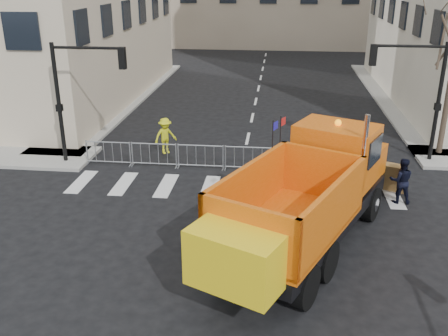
# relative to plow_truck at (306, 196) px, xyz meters

# --- Properties ---
(ground) EXTENTS (120.00, 120.00, 0.00)m
(ground) POSITION_rel_plow_truck_xyz_m (-2.48, -1.06, -1.87)
(ground) COLOR black
(ground) RESTS_ON ground
(sidewalk_back) EXTENTS (64.00, 5.00, 0.15)m
(sidewalk_back) POSITION_rel_plow_truck_xyz_m (-2.48, 7.44, -1.79)
(sidewalk_back) COLOR gray
(sidewalk_back) RESTS_ON ground
(traffic_light_left) EXTENTS (0.18, 0.18, 5.40)m
(traffic_light_left) POSITION_rel_plow_truck_xyz_m (-10.48, 6.44, 0.83)
(traffic_light_left) COLOR black
(traffic_light_left) RESTS_ON ground
(traffic_light_right) EXTENTS (0.18, 0.18, 5.40)m
(traffic_light_right) POSITION_rel_plow_truck_xyz_m (6.02, 8.44, 0.83)
(traffic_light_right) COLOR black
(traffic_light_right) RESTS_ON ground
(crowd_barriers) EXTENTS (12.60, 0.60, 1.10)m
(crowd_barriers) POSITION_rel_plow_truck_xyz_m (-3.23, 6.54, -1.32)
(crowd_barriers) COLOR #9EA0A5
(crowd_barriers) RESTS_ON ground
(plow_truck) EXTENTS (7.25, 11.01, 4.20)m
(plow_truck) POSITION_rel_plow_truck_xyz_m (0.00, 0.00, 0.00)
(plow_truck) COLOR black
(plow_truck) RESTS_ON ground
(cop_a) EXTENTS (0.71, 0.60, 1.65)m
(cop_a) POSITION_rel_plow_truck_xyz_m (2.55, 4.77, -1.04)
(cop_a) COLOR black
(cop_a) RESTS_ON ground
(cop_b) EXTENTS (0.89, 0.71, 1.77)m
(cop_b) POSITION_rel_plow_truck_xyz_m (3.72, 3.89, -0.98)
(cop_b) COLOR black
(cop_b) RESTS_ON ground
(cop_c) EXTENTS (0.86, 0.98, 1.59)m
(cop_c) POSITION_rel_plow_truck_xyz_m (2.48, 4.65, -1.07)
(cop_c) COLOR black
(cop_c) RESTS_ON ground
(worker) EXTENTS (1.25, 1.19, 1.71)m
(worker) POSITION_rel_plow_truck_xyz_m (-6.14, 7.87, -0.86)
(worker) COLOR #CDCE18
(worker) RESTS_ON sidewalk_back
(newspaper_box) EXTENTS (0.49, 0.45, 1.10)m
(newspaper_box) POSITION_rel_plow_truck_xyz_m (2.36, 7.30, -1.17)
(newspaper_box) COLOR #B00E0D
(newspaper_box) RESTS_ON sidewalk_back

